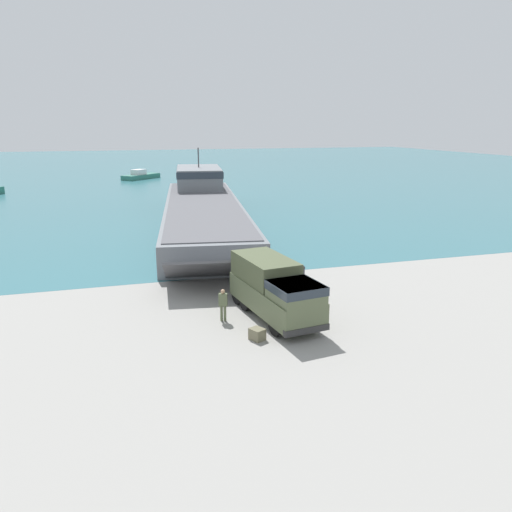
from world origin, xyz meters
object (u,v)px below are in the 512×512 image
soldier_on_ramp (223,303)px  mooring_bollard (303,270)px  military_truck (274,289)px  landing_craft (202,204)px  moored_boat_a (141,176)px  cargo_crate (257,334)px

soldier_on_ramp → mooring_bollard: soldier_on_ramp is taller
military_truck → soldier_on_ramp: bearing=-102.5°
military_truck → mooring_bollard: (4.23, 6.58, -1.20)m
landing_craft → mooring_bollard: size_ratio=58.38×
military_truck → moored_boat_a: 73.79m
landing_craft → soldier_on_ramp: (-4.12, -28.45, -0.72)m
military_truck → cargo_crate: military_truck is taller
military_truck → moored_boat_a: (-2.25, 73.74, -0.98)m
soldier_on_ramp → mooring_bollard: size_ratio=2.43×
mooring_bollard → cargo_crate: bearing=-122.9°
mooring_bollard → landing_craft: bearing=97.3°
soldier_on_ramp → mooring_bollard: bearing=152.9°
military_truck → mooring_bollard: size_ratio=10.18×
landing_craft → moored_boat_a: landing_craft is taller
landing_craft → moored_boat_a: size_ratio=5.48×
military_truck → soldier_on_ramp: 2.80m
soldier_on_ramp → mooring_bollard: (6.96, 6.37, -0.62)m
landing_craft → cargo_crate: bearing=-87.4°
moored_boat_a → soldier_on_ramp: bearing=-44.7°
soldier_on_ramp → moored_boat_a: (0.48, 73.53, -0.40)m
landing_craft → mooring_bollard: bearing=-74.4°
landing_craft → mooring_bollard: 22.30m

